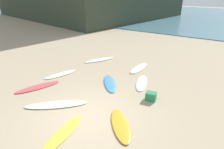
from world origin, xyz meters
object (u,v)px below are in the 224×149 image
at_px(surfboard_5, 99,60).
at_px(surfboard_6, 61,74).
at_px(surfboard_2, 63,133).
at_px(surfboard_7, 110,83).
at_px(beach_cooler, 151,96).
at_px(surfboard_1, 139,68).
at_px(surfboard_4, 38,87).
at_px(surfboard_8, 142,83).
at_px(surfboard_0, 56,105).
at_px(surfboard_3, 120,125).

height_order(surfboard_5, surfboard_6, surfboard_5).
relative_size(surfboard_2, surfboard_7, 1.09).
height_order(surfboard_2, surfboard_5, surfboard_5).
bearing_deg(beach_cooler, surfboard_5, 149.89).
bearing_deg(surfboard_1, surfboard_5, 1.14).
height_order(surfboard_4, surfboard_8, surfboard_4).
distance_m(surfboard_0, surfboard_7, 3.05).
bearing_deg(surfboard_8, surfboard_4, 19.44).
bearing_deg(surfboard_7, surfboard_6, -29.91).
relative_size(surfboard_3, surfboard_4, 0.90).
bearing_deg(surfboard_2, surfboard_7, 91.68).
distance_m(surfboard_1, beach_cooler, 3.73).
distance_m(surfboard_0, surfboard_5, 5.91).
relative_size(surfboard_0, surfboard_2, 1.15).
relative_size(surfboard_2, surfboard_3, 1.13).
distance_m(surfboard_1, surfboard_8, 2.05).
bearing_deg(surfboard_2, surfboard_1, 84.52).
xyz_separation_m(surfboard_1, surfboard_5, (-2.98, -0.13, -0.01)).
height_order(surfboard_0, surfboard_3, surfboard_3).
bearing_deg(surfboard_0, beach_cooler, -92.11).
relative_size(surfboard_0, beach_cooler, 5.79).
bearing_deg(surfboard_2, surfboard_3, 36.60).
bearing_deg(surfboard_1, surfboard_3, 108.26).
distance_m(surfboard_2, surfboard_7, 4.14).
bearing_deg(surfboard_6, surfboard_8, -145.90).
bearing_deg(surfboard_5, surfboard_7, -18.66).
bearing_deg(surfboard_5, beach_cooler, -4.13).
relative_size(surfboard_1, surfboard_4, 0.95).
bearing_deg(surfboard_5, surfboard_8, 3.79).
relative_size(surfboard_0, surfboard_6, 1.30).
bearing_deg(surfboard_1, surfboard_2, 92.86).
distance_m(surfboard_2, surfboard_4, 3.98).
relative_size(surfboard_3, surfboard_8, 1.00).
xyz_separation_m(surfboard_2, surfboard_8, (0.54, 5.05, -0.00)).
relative_size(surfboard_4, surfboard_8, 1.12).
height_order(surfboard_6, beach_cooler, beach_cooler).
xyz_separation_m(surfboard_2, surfboard_4, (-3.59, 1.71, 0.01)).
distance_m(surfboard_5, surfboard_7, 3.75).
xyz_separation_m(surfboard_2, surfboard_6, (-3.84, 3.45, 0.00)).
relative_size(surfboard_3, beach_cooler, 4.46).
distance_m(surfboard_1, surfboard_4, 5.97).
xyz_separation_m(surfboard_5, surfboard_6, (-0.36, -3.24, -0.00)).
bearing_deg(surfboard_6, surfboard_0, 148.07).
bearing_deg(surfboard_3, surfboard_1, 67.10).
bearing_deg(surfboard_7, beach_cooler, 131.27).
distance_m(surfboard_1, surfboard_3, 5.68).
distance_m(surfboard_0, surfboard_4, 2.11).
xyz_separation_m(surfboard_1, surfboard_7, (-0.32, -2.76, -0.00)).
bearing_deg(surfboard_7, surfboard_5, -85.90).
relative_size(surfboard_1, surfboard_8, 1.06).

